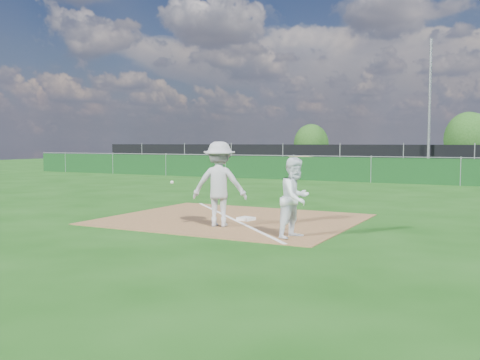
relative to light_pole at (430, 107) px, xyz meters
The scene contains 15 objects.
ground 13.40m from the light_pole, 96.74° to the right, with size 90.00×90.00×0.00m, color #14470F.
infield_dirt 22.11m from the light_pole, 93.95° to the right, with size 6.00×5.00×0.02m, color brown.
foul_line 22.11m from the light_pole, 93.95° to the right, with size 0.08×7.00×0.01m, color white.
green_fence 8.55m from the light_pole, 101.02° to the right, with size 44.00×0.05×1.20m, color #0F3915.
dirt_mound 8.46m from the light_pole, 147.13° to the right, with size 3.38×2.60×1.17m, color #A2824E.
black_fence 3.46m from the light_pole, 168.69° to the left, with size 46.00×0.04×1.80m, color black.
parking_lot 6.80m from the light_pole, 105.80° to the left, with size 46.00×9.00×0.01m, color black.
light_pole is the anchor object (origin of this frame).
first_base 22.12m from the light_pole, 92.87° to the right, with size 0.34×0.34×0.07m, color white.
play_at_first 23.09m from the light_pole, 92.99° to the right, with size 2.07×1.09×1.92m.
runner 23.60m from the light_pole, 87.91° to the right, with size 0.79×0.62×1.63m, color white.
car_left 7.72m from the light_pole, 143.52° to the left, with size 1.61×3.99×1.36m, color #A5A7AC.
car_mid 6.36m from the light_pole, 135.10° to the left, with size 1.77×5.08×1.67m, color black.
tree_left 14.73m from the light_pole, 138.45° to the left, with size 2.95×2.95×3.50m.
tree_mid 10.83m from the light_pole, 82.81° to the left, with size 3.58×3.58×4.25m.
Camera 1 is at (6.31, -10.62, 1.92)m, focal length 40.00 mm.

